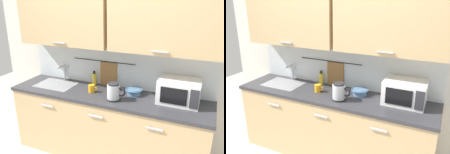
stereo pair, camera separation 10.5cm
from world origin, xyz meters
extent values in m
cube|color=tan|center=(0.00, 0.30, 0.43)|extent=(2.50, 0.60, 0.86)
cube|color=#B7B7BC|center=(-0.69, -0.01, 0.74)|extent=(0.18, 0.02, 0.02)
cube|color=#B7B7BC|center=(0.00, -0.01, 0.74)|extent=(0.18, 0.02, 0.02)
cube|color=#B7B7BC|center=(0.69, -0.01, 0.74)|extent=(0.18, 0.02, 0.02)
cube|color=#333338|center=(0.00, 0.30, 0.88)|extent=(2.53, 0.63, 0.04)
cube|color=#9EA0A5|center=(-0.78, 0.32, 0.85)|extent=(0.52, 0.38, 0.09)
cube|color=silver|center=(0.00, 0.63, 1.25)|extent=(3.70, 0.06, 2.50)
cube|color=silver|center=(0.00, 0.59, 1.18)|extent=(2.50, 0.01, 0.55)
cube|color=tan|center=(-0.64, 0.43, 1.80)|extent=(1.23, 0.33, 0.70)
cube|color=#B7B7BC|center=(-0.64, 0.26, 1.50)|extent=(0.18, 0.01, 0.02)
cube|color=tan|center=(0.64, 0.43, 1.80)|extent=(1.23, 0.33, 0.70)
cube|color=#B7B7BC|center=(0.64, 0.26, 1.50)|extent=(0.18, 0.01, 0.02)
cylinder|color=#333338|center=(-0.17, 0.58, 1.23)|extent=(0.90, 0.01, 0.01)
cube|color=olive|center=(-0.10, 0.58, 1.05)|extent=(0.24, 0.02, 0.34)
cylinder|color=#B2B5BA|center=(-0.78, 0.55, 1.01)|extent=(0.03, 0.03, 0.22)
cylinder|color=#B2B5BA|center=(-0.78, 0.47, 1.11)|extent=(0.02, 0.16, 0.02)
cube|color=#B2B5BA|center=(-0.74, 0.55, 1.10)|extent=(0.07, 0.02, 0.01)
cube|color=white|center=(0.85, 0.41, 1.04)|extent=(0.46, 0.34, 0.27)
cube|color=black|center=(0.82, 0.24, 1.04)|extent=(0.29, 0.01, 0.18)
cube|color=#2D2D33|center=(1.03, 0.24, 1.04)|extent=(0.09, 0.01, 0.21)
cylinder|color=black|center=(0.15, 0.17, 0.91)|extent=(0.16, 0.16, 0.02)
cylinder|color=#B2B7BC|center=(0.15, 0.17, 1.00)|extent=(0.15, 0.15, 0.17)
cylinder|color=#262628|center=(0.15, 0.17, 1.10)|extent=(0.13, 0.13, 0.02)
torus|color=black|center=(0.24, 0.17, 1.01)|extent=(0.11, 0.02, 0.11)
cylinder|color=yellow|center=(-0.29, 0.52, 0.98)|extent=(0.06, 0.06, 0.16)
cylinder|color=black|center=(-0.29, 0.52, 1.08)|extent=(0.03, 0.03, 0.04)
cylinder|color=orange|center=(-0.20, 0.28, 0.95)|extent=(0.08, 0.08, 0.09)
torus|color=orange|center=(-0.15, 0.28, 0.95)|extent=(0.06, 0.01, 0.06)
cylinder|color=#4C7093|center=(0.32, 0.41, 0.94)|extent=(0.17, 0.17, 0.07)
torus|color=#4C7093|center=(0.32, 0.41, 0.97)|extent=(0.21, 0.21, 0.01)
cylinder|color=blue|center=(0.01, 0.44, 0.95)|extent=(0.08, 0.08, 0.09)
torus|color=blue|center=(0.06, 0.44, 0.95)|extent=(0.06, 0.01, 0.06)
camera|label=1|loc=(1.13, -2.14, 2.06)|focal=37.61mm
camera|label=2|loc=(1.22, -2.10, 2.06)|focal=37.61mm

